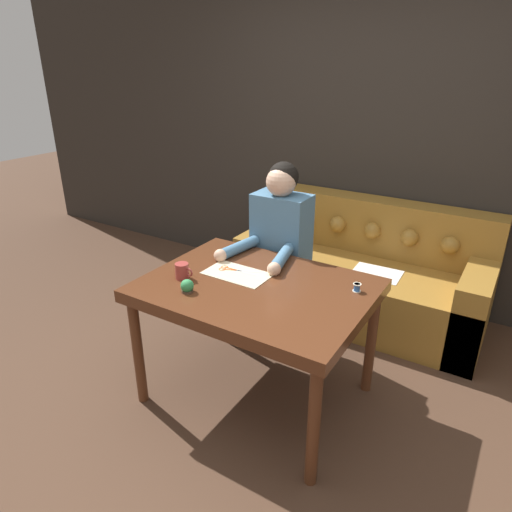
{
  "coord_description": "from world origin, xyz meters",
  "views": [
    {
      "loc": [
        1.11,
        -1.79,
        1.88
      ],
      "look_at": [
        -0.14,
        0.25,
        0.85
      ],
      "focal_mm": 32.0,
      "sensor_mm": 36.0,
      "label": 1
    }
  ],
  "objects_px": {
    "dining_table": "(256,297)",
    "scissors": "(233,270)",
    "person": "(280,258)",
    "pin_cushion": "(187,286)",
    "thread_spool": "(357,288)",
    "mug": "(182,271)",
    "couch": "(363,276)"
  },
  "relations": [
    {
      "from": "dining_table",
      "to": "scissors",
      "type": "height_order",
      "value": "scissors"
    },
    {
      "from": "person",
      "to": "pin_cushion",
      "type": "bearing_deg",
      "value": -96.1
    },
    {
      "from": "dining_table",
      "to": "scissors",
      "type": "bearing_deg",
      "value": 158.78
    },
    {
      "from": "person",
      "to": "pin_cushion",
      "type": "height_order",
      "value": "person"
    },
    {
      "from": "person",
      "to": "scissors",
      "type": "height_order",
      "value": "person"
    },
    {
      "from": "person",
      "to": "pin_cushion",
      "type": "distance_m",
      "value": 0.87
    },
    {
      "from": "person",
      "to": "thread_spool",
      "type": "height_order",
      "value": "person"
    },
    {
      "from": "mug",
      "to": "pin_cushion",
      "type": "bearing_deg",
      "value": -41.6
    },
    {
      "from": "dining_table",
      "to": "pin_cushion",
      "type": "xyz_separation_m",
      "value": [
        -0.27,
        -0.26,
        0.11
      ]
    },
    {
      "from": "couch",
      "to": "thread_spool",
      "type": "relative_size",
      "value": 40.67
    },
    {
      "from": "person",
      "to": "couch",
      "type": "bearing_deg",
      "value": 62.34
    },
    {
      "from": "mug",
      "to": "thread_spool",
      "type": "distance_m",
      "value": 0.96
    },
    {
      "from": "thread_spool",
      "to": "person",
      "type": "bearing_deg",
      "value": 150.87
    },
    {
      "from": "thread_spool",
      "to": "couch",
      "type": "bearing_deg",
      "value": 105.81
    },
    {
      "from": "scissors",
      "to": "mug",
      "type": "xyz_separation_m",
      "value": [
        -0.18,
        -0.24,
        0.04
      ]
    },
    {
      "from": "mug",
      "to": "thread_spool",
      "type": "bearing_deg",
      "value": 22.33
    },
    {
      "from": "scissors",
      "to": "pin_cushion",
      "type": "bearing_deg",
      "value": -98.29
    },
    {
      "from": "mug",
      "to": "couch",
      "type": "bearing_deg",
      "value": 67.87
    },
    {
      "from": "mug",
      "to": "dining_table",
      "type": "bearing_deg",
      "value": 21.02
    },
    {
      "from": "couch",
      "to": "pin_cushion",
      "type": "relative_size",
      "value": 25.6
    },
    {
      "from": "couch",
      "to": "scissors",
      "type": "height_order",
      "value": "couch"
    },
    {
      "from": "thread_spool",
      "to": "pin_cushion",
      "type": "height_order",
      "value": "pin_cushion"
    },
    {
      "from": "dining_table",
      "to": "scissors",
      "type": "xyz_separation_m",
      "value": [
        -0.22,
        0.08,
        0.08
      ]
    },
    {
      "from": "couch",
      "to": "pin_cushion",
      "type": "bearing_deg",
      "value": -106.44
    },
    {
      "from": "couch",
      "to": "pin_cushion",
      "type": "distance_m",
      "value": 1.68
    },
    {
      "from": "person",
      "to": "thread_spool",
      "type": "relative_size",
      "value": 28.77
    },
    {
      "from": "pin_cushion",
      "to": "dining_table",
      "type": "bearing_deg",
      "value": 44.69
    },
    {
      "from": "person",
      "to": "mug",
      "type": "relative_size",
      "value": 11.46
    },
    {
      "from": "scissors",
      "to": "person",
      "type": "bearing_deg",
      "value": 85.42
    },
    {
      "from": "person",
      "to": "pin_cushion",
      "type": "relative_size",
      "value": 18.11
    },
    {
      "from": "mug",
      "to": "thread_spool",
      "type": "xyz_separation_m",
      "value": [
        0.89,
        0.36,
        -0.02
      ]
    },
    {
      "from": "thread_spool",
      "to": "pin_cushion",
      "type": "xyz_separation_m",
      "value": [
        -0.76,
        -0.48,
        0.01
      ]
    }
  ]
}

